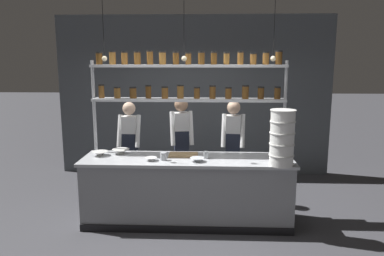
% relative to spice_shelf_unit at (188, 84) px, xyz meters
% --- Properties ---
extents(ground_plane, '(40.00, 40.00, 0.00)m').
position_rel_spice_shelf_unit_xyz_m(ground_plane, '(0.00, -0.33, -1.90)').
color(ground_plane, '#3D3D42').
extents(back_wall, '(5.26, 0.12, 3.07)m').
position_rel_spice_shelf_unit_xyz_m(back_wall, '(0.00, 2.01, -0.36)').
color(back_wall, '#4C5156').
rests_on(back_wall, ground_plane).
extents(prep_counter, '(2.86, 0.76, 0.92)m').
position_rel_spice_shelf_unit_xyz_m(prep_counter, '(0.00, -0.33, -1.44)').
color(prep_counter, gray).
rests_on(prep_counter, ground_plane).
extents(spice_shelf_unit, '(2.75, 0.28, 2.37)m').
position_rel_spice_shelf_unit_xyz_m(spice_shelf_unit, '(0.00, 0.00, 0.00)').
color(spice_shelf_unit, '#B7BABF').
rests_on(spice_shelf_unit, ground_plane).
extents(chef_left, '(0.36, 0.28, 1.59)m').
position_rel_spice_shelf_unit_xyz_m(chef_left, '(-0.95, 0.49, -0.99)').
color(chef_left, black).
rests_on(chef_left, ground_plane).
extents(chef_center, '(0.40, 0.32, 1.66)m').
position_rel_spice_shelf_unit_xyz_m(chef_center, '(-0.13, 0.49, -0.94)').
color(chef_center, black).
rests_on(chef_center, ground_plane).
extents(chef_right, '(0.38, 0.30, 1.62)m').
position_rel_spice_shelf_unit_xyz_m(chef_right, '(0.68, 0.48, -0.97)').
color(chef_right, black).
rests_on(chef_right, ground_plane).
extents(container_stack, '(0.32, 0.32, 0.71)m').
position_rel_spice_shelf_unit_xyz_m(container_stack, '(1.21, -0.63, -0.62)').
color(container_stack, white).
rests_on(container_stack, prep_counter).
extents(cutting_board, '(0.40, 0.26, 0.02)m').
position_rel_spice_shelf_unit_xyz_m(cutting_board, '(-0.06, -0.19, -0.97)').
color(cutting_board, '#A88456').
rests_on(cutting_board, prep_counter).
extents(prep_bowl_near_left, '(0.22, 0.22, 0.06)m').
position_rel_spice_shelf_unit_xyz_m(prep_bowl_near_left, '(-1.22, -0.25, -0.95)').
color(prep_bowl_near_left, silver).
rests_on(prep_bowl_near_left, prep_counter).
extents(prep_bowl_center_front, '(0.19, 0.19, 0.05)m').
position_rel_spice_shelf_unit_xyz_m(prep_bowl_center_front, '(0.15, -0.50, -0.95)').
color(prep_bowl_center_front, silver).
rests_on(prep_bowl_center_front, prep_counter).
extents(prep_bowl_center_back, '(0.25, 0.25, 0.07)m').
position_rel_spice_shelf_unit_xyz_m(prep_bowl_center_back, '(-0.95, -0.13, -0.95)').
color(prep_bowl_center_back, silver).
rests_on(prep_bowl_center_back, prep_counter).
extents(prep_bowl_near_right, '(0.16, 0.16, 0.04)m').
position_rel_spice_shelf_unit_xyz_m(prep_bowl_near_right, '(-0.47, -0.48, -0.96)').
color(prep_bowl_near_right, white).
rests_on(prep_bowl_near_right, prep_counter).
extents(serving_cup_front, '(0.08, 0.08, 0.10)m').
position_rel_spice_shelf_unit_xyz_m(serving_cup_front, '(0.26, -0.33, -0.93)').
color(serving_cup_front, '#B2B7BC').
rests_on(serving_cup_front, prep_counter).
extents(serving_cup_by_board, '(0.08, 0.08, 0.10)m').
position_rel_spice_shelf_unit_xyz_m(serving_cup_by_board, '(-0.31, -0.45, -0.93)').
color(serving_cup_by_board, '#B2B7BC').
rests_on(serving_cup_by_board, prep_counter).
extents(pendant_light_row, '(2.26, 0.07, 0.80)m').
position_rel_spice_shelf_unit_xyz_m(pendant_light_row, '(0.00, -0.33, 0.40)').
color(pendant_light_row, black).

